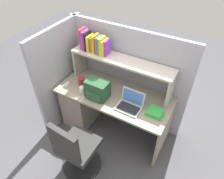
{
  "coord_description": "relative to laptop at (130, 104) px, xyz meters",
  "views": [
    {
      "loc": [
        1.05,
        -1.9,
        2.67
      ],
      "look_at": [
        0.0,
        -0.05,
        0.85
      ],
      "focal_mm": 33.93,
      "sensor_mm": 36.0,
      "label": 1
    }
  ],
  "objects": [
    {
      "name": "reference_books_on_shelf",
      "position": [
        -0.72,
        0.31,
        0.52
      ],
      "size": [
        0.42,
        0.18,
        0.29
      ],
      "color": "red",
      "rests_on": "overhead_hutch"
    },
    {
      "name": "backpack",
      "position": [
        -0.47,
        -0.04,
        0.07
      ],
      "size": [
        0.3,
        0.23,
        0.25
      ],
      "color": "#264C2D",
      "rests_on": "desk"
    },
    {
      "name": "desk",
      "position": [
        -0.69,
        0.11,
        -0.38
      ],
      "size": [
        1.6,
        0.7,
        0.73
      ],
      "color": "gray",
      "rests_on": "ground_plane"
    },
    {
      "name": "computer_mouse",
      "position": [
        -0.98,
        -0.06,
        -0.03
      ],
      "size": [
        0.08,
        0.11,
        0.03
      ],
      "primitive_type": "cube",
      "rotation": [
        0.0,
        0.0,
        0.17
      ],
      "color": "silver",
      "rests_on": "desk"
    },
    {
      "name": "snack_canister",
      "position": [
        -0.81,
        0.06,
        0.01
      ],
      "size": [
        0.1,
        0.1,
        0.11
      ],
      "primitive_type": "cylinder",
      "color": "maroon",
      "rests_on": "desk"
    },
    {
      "name": "laptop",
      "position": [
        0.0,
        0.0,
        0.0
      ],
      "size": [
        0.32,
        0.26,
        0.22
      ],
      "color": "#B7BABF",
      "rests_on": "desk"
    },
    {
      "name": "desk_book_stack",
      "position": [
        0.32,
        0.04,
        -0.02
      ],
      "size": [
        0.22,
        0.17,
        0.05
      ],
      "color": "green",
      "rests_on": "desk"
    },
    {
      "name": "office_chair",
      "position": [
        -0.37,
        -0.71,
        -0.39
      ],
      "size": [
        0.52,
        0.52,
        0.93
      ],
      "rotation": [
        0.0,
        0.0,
        3.07
      ],
      "color": "black",
      "rests_on": "ground_plane"
    },
    {
      "name": "overhead_hutch",
      "position": [
        -0.3,
        0.31,
        0.3
      ],
      "size": [
        1.44,
        0.28,
        0.45
      ],
      "color": "#B3A99C",
      "rests_on": "desk"
    },
    {
      "name": "cubicle_partition_left",
      "position": [
        -1.15,
        0.06,
        -0.01
      ],
      "size": [
        0.05,
        1.06,
        1.55
      ],
      "primitive_type": "cube",
      "color": "#9E9EA8",
      "rests_on": "ground_plane"
    },
    {
      "name": "paper_cup",
      "position": [
        -0.71,
        -0.06,
        -0.01
      ],
      "size": [
        0.08,
        0.08,
        0.08
      ],
      "primitive_type": "cylinder",
      "color": "white",
      "rests_on": "desk"
    },
    {
      "name": "cubicle_partition_rear",
      "position": [
        -0.3,
        0.49,
        -0.01
      ],
      "size": [
        1.84,
        0.05,
        1.55
      ],
      "primitive_type": "cube",
      "color": "#9E9EA8",
      "rests_on": "ground_plane"
    },
    {
      "name": "ground_plane",
      "position": [
        -0.3,
        0.11,
        -0.78
      ],
      "size": [
        8.0,
        8.0,
        0.0
      ],
      "primitive_type": "plane",
      "color": "#4C4C51"
    }
  ]
}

